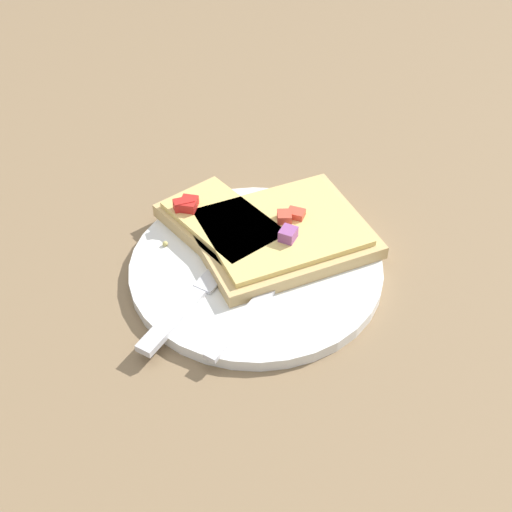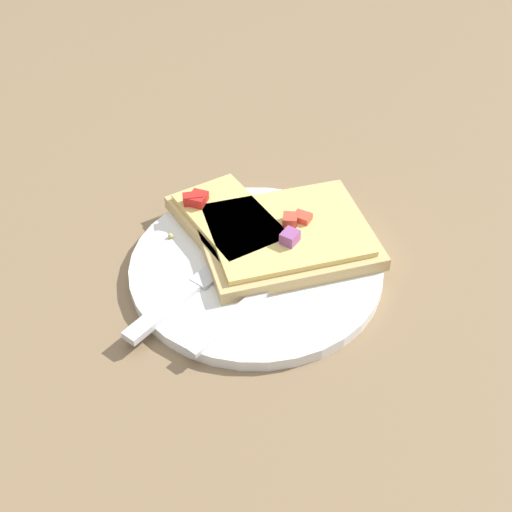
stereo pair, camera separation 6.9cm
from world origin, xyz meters
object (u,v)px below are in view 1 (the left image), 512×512
at_px(plate, 256,268).
at_px(fork, 282,275).
at_px(knife, 204,285).
at_px(pizza_slice_corner, 220,226).
at_px(pizza_slice_main, 281,233).

bearing_deg(plate, fork, 107.75).
height_order(plate, knife, knife).
bearing_deg(fork, pizza_slice_corner, 76.00).
xyz_separation_m(plate, fork, (-0.01, 0.03, 0.01)).
distance_m(pizza_slice_main, pizza_slice_corner, 0.06).
xyz_separation_m(knife, pizza_slice_corner, (-0.06, -0.06, 0.01)).
bearing_deg(pizza_slice_corner, pizza_slice_main, 40.98).
relative_size(plate, pizza_slice_main, 1.30).
relative_size(fork, pizza_slice_main, 1.09).
relative_size(fork, pizza_slice_corner, 1.46).
height_order(plate, pizza_slice_main, pizza_slice_main).
distance_m(plate, pizza_slice_main, 0.05).
xyz_separation_m(fork, pizza_slice_corner, (0.01, -0.09, 0.01)).
relative_size(plate, knife, 1.16).
bearing_deg(fork, plate, 85.22).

